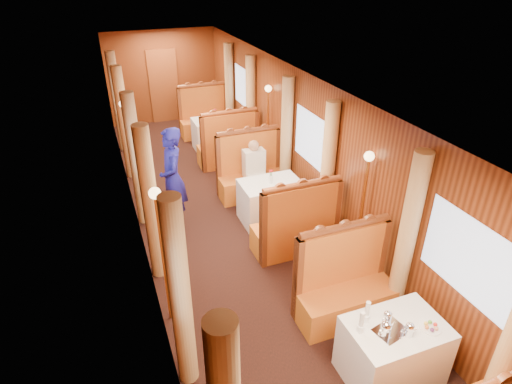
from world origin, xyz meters
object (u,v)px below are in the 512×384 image
teapot_left (385,331)px  steward (173,179)px  banquette_mid_fwd (295,229)px  banquette_far_aft (205,119)px  table_mid (271,201)px  teapot_back (387,319)px  passenger (254,164)px  banquette_far_fwd (228,147)px  table_far (216,134)px  teapot_right (409,331)px  fruit_plate (431,327)px  rose_vase_mid (271,174)px  tea_tray (391,331)px  banquette_mid_aft (251,175)px  table_near (392,351)px  banquette_near_aft (345,289)px  rose_vase_far (215,112)px

teapot_left → steward: size_ratio=0.10×
banquette_mid_fwd → steward: bearing=137.0°
banquette_far_aft → steward: size_ratio=0.75×
table_mid → teapot_back: (-0.09, -3.42, 0.43)m
banquette_far_aft → passenger: 3.71m
table_mid → banquette_far_fwd: 2.49m
table_far → banquette_far_fwd: (0.00, -1.01, 0.05)m
banquette_mid_fwd → teapot_right: banquette_mid_fwd is taller
fruit_plate → banquette_far_fwd: bearing=92.8°
fruit_plate → rose_vase_mid: size_ratio=0.61×
tea_tray → banquette_mid_fwd: bearing=87.4°
banquette_mid_aft → passenger: 0.38m
fruit_plate → teapot_back: bearing=148.9°
passenger → table_near: bearing=-90.0°
steward → passenger: size_ratio=2.35×
banquette_mid_fwd → table_far: bearing=90.0°
table_near → banquette_mid_fwd: size_ratio=0.78×
banquette_near_aft → table_mid: 2.49m
fruit_plate → steward: 4.55m
fruit_plate → steward: steward is taller
rose_vase_mid → rose_vase_far: bearing=89.7°
banquette_near_aft → steward: bearing=118.4°
table_far → banquette_mid_fwd: bearing=-90.0°
banquette_far_fwd → teapot_left: (-0.22, -6.05, 0.40)m
rose_vase_far → passenger: (-0.01, -2.71, -0.19)m
banquette_near_aft → rose_vase_mid: banquette_near_aft is taller
table_near → banquette_far_fwd: size_ratio=0.78×
tea_tray → rose_vase_far: bearing=88.9°
teapot_left → passenger: bearing=76.9°
table_far → banquette_far_aft: banquette_far_aft is taller
fruit_plate → tea_tray: bearing=164.9°
banquette_near_aft → table_mid: size_ratio=1.28×
tea_tray → passenger: size_ratio=0.45×
table_far → teapot_back: size_ratio=7.12×
passenger → steward: bearing=-168.1°
banquette_far_fwd → rose_vase_mid: size_ratio=3.72×
teapot_left → rose_vase_mid: (0.21, 3.56, 0.10)m
banquette_far_fwd → teapot_back: banquette_far_fwd is taller
rose_vase_far → passenger: bearing=-90.3°
table_mid → banquette_mid_fwd: banquette_mid_fwd is taller
passenger → rose_vase_far: bearing=89.7°
banquette_far_fwd → teapot_left: size_ratio=7.21×
table_near → banquette_far_aft: 8.01m
banquette_near_aft → banquette_mid_aft: (0.00, 3.50, 0.00)m
teapot_back → passenger: 4.23m
banquette_near_aft → rose_vase_mid: 2.53m
teapot_right → banquette_mid_fwd: bearing=106.9°
teapot_left → teapot_right: bearing=-28.7°
rose_vase_mid → passenger: bearing=89.6°
table_near → steward: bearing=111.9°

